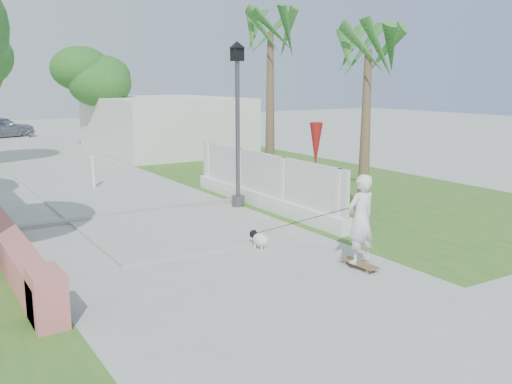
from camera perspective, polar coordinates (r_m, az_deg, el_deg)
ground at (r=9.85m, az=-0.40°, el=-9.32°), size 90.00×90.00×0.00m
path_strip at (r=28.50m, az=-21.87°, el=3.50°), size 3.20×36.00×0.06m
curb at (r=15.08m, az=-12.37°, el=-2.11°), size 6.50×0.25×0.10m
grass_right at (r=20.08m, az=4.78°, el=1.28°), size 8.00×20.00×0.01m
pink_wall at (r=11.95m, az=-23.48°, el=-4.99°), size 0.45×8.20×0.80m
lattice_fence at (r=15.54m, az=0.70°, el=0.42°), size 0.35×7.00×1.50m
building_right at (r=28.12m, az=-9.14°, el=6.68°), size 6.00×8.00×2.60m
street_lamp at (r=15.47m, az=-1.86°, el=7.39°), size 0.44×0.44×4.44m
bollard at (r=18.79m, az=-15.96°, el=1.98°), size 0.14×0.14×1.09m
patio_umbrella at (r=15.76m, az=6.01°, el=4.71°), size 0.36×0.36×2.30m
tree_path_right at (r=28.99m, az=-16.00°, el=10.87°), size 3.00×3.00×4.79m
palm_far at (r=17.21m, az=1.45°, el=14.64°), size 1.80×1.80×5.30m
palm_near at (r=15.07m, az=11.15°, el=12.91°), size 1.80×1.80×4.70m
skateboarder at (r=11.02m, az=5.72°, el=-2.94°), size 1.23×2.64×1.77m
dog at (r=11.83m, az=0.31°, el=-4.70°), size 0.34×0.56×0.39m
parked_car at (r=37.24m, az=-24.22°, el=5.93°), size 4.19×2.77×1.33m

